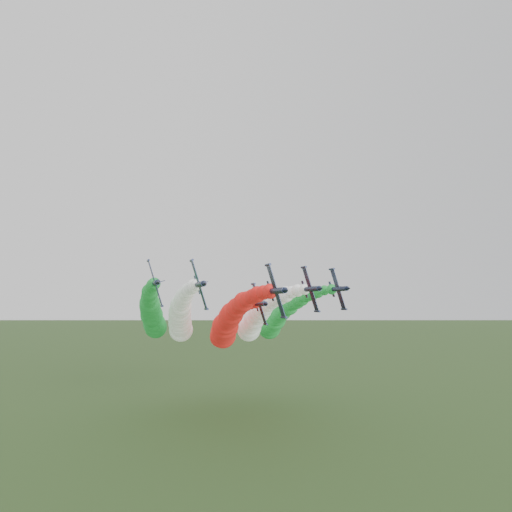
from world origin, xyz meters
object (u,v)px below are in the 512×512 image
object	(u,v)px
jet_inner_right	(256,319)
jet_trail	(225,327)
jet_lead	(228,324)
jet_inner_left	(181,318)
jet_outer_left	(153,315)
jet_outer_right	(278,318)

from	to	relation	value
jet_inner_right	jet_trail	xyz separation A→B (m)	(-7.53, 11.69, -2.83)
jet_trail	jet_lead	bearing A→B (deg)	-100.59
jet_inner_left	jet_outer_left	xyz separation A→B (m)	(-7.51, 9.07, 0.56)
jet_inner_left	jet_inner_right	xyz separation A→B (m)	(24.22, 3.60, -0.77)
jet_inner_left	jet_trail	bearing A→B (deg)	42.50
jet_outer_left	jet_trail	bearing A→B (deg)	14.43
jet_lead	jet_trail	xyz separation A→B (m)	(4.74, 25.35, -2.01)
jet_inner_left	jet_trail	distance (m)	22.92
jet_inner_left	jet_trail	world-z (taller)	jet_inner_left
jet_trail	jet_outer_right	bearing A→B (deg)	-9.03
jet_outer_left	jet_outer_right	world-z (taller)	jet_outer_left
jet_inner_left	jet_inner_right	distance (m)	24.50
jet_lead	jet_inner_right	world-z (taller)	jet_inner_right
jet_lead	jet_outer_left	size ratio (longest dim) A/B	1.00
jet_inner_left	jet_outer_left	world-z (taller)	jet_outer_left
jet_outer_left	jet_trail	distance (m)	25.33
jet_trail	jet_outer_left	bearing A→B (deg)	-165.57
jet_outer_right	jet_trail	distance (m)	18.22
jet_inner_right	jet_outer_right	world-z (taller)	jet_outer_right
jet_inner_right	jet_trail	distance (m)	14.19
jet_lead	jet_outer_left	xyz separation A→B (m)	(-19.46, 19.12, 2.15)
jet_outer_left	jet_trail	xyz separation A→B (m)	(24.20, 6.23, -4.16)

